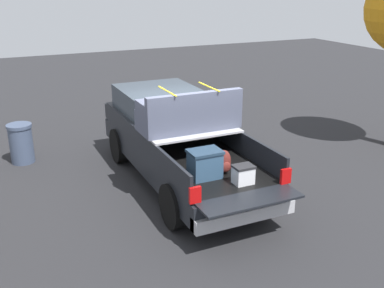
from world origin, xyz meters
name	(u,v)px	position (x,y,z in m)	size (l,w,h in m)	color
ground_plane	(181,182)	(0.00, 0.00, 0.00)	(40.00, 40.00, 0.00)	#262628
pickup_truck	(174,136)	(0.37, 0.00, 0.97)	(6.05, 2.06, 2.23)	black
trash_can	(21,143)	(2.72, 3.09, 0.50)	(0.60, 0.60, 0.98)	#3F4C66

